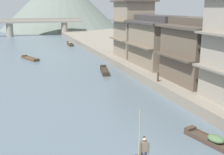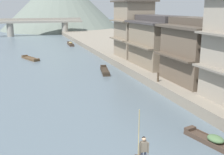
% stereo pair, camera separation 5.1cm
% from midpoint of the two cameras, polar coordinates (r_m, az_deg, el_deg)
% --- Properties ---
extents(riverbank_right, '(18.00, 110.00, 0.91)m').
position_cam_midpoint_polar(riverbank_right, '(45.10, 9.82, 4.54)').
color(riverbank_right, gray).
rests_on(riverbank_right, ground).
extents(boatman_person, '(0.57, 0.28, 3.04)m').
position_cam_midpoint_polar(boatman_person, '(13.68, 6.61, -14.34)').
color(boatman_person, black).
rests_on(boatman_person, boat_foreground_poled).
extents(boat_moored_nearest, '(1.11, 4.87, 0.74)m').
position_cam_midpoint_polar(boat_moored_nearest, '(60.60, -8.56, 6.89)').
color(boat_moored_nearest, '#423328').
rests_on(boat_moored_nearest, ground).
extents(boat_moored_second, '(1.71, 4.54, 0.52)m').
position_cam_midpoint_polar(boat_moored_second, '(34.72, -1.45, 1.35)').
color(boat_moored_second, '#33281E').
rests_on(boat_moored_second, ground).
extents(boat_moored_third, '(2.66, 4.61, 0.42)m').
position_cam_midpoint_polar(boat_moored_third, '(45.23, -16.52, 3.78)').
color(boat_moored_third, brown).
rests_on(boat_moored_third, ground).
extents(boat_moored_far, '(1.78, 4.34, 0.65)m').
position_cam_midpoint_polar(boat_moored_far, '(17.86, 20.67, -12.44)').
color(boat_moored_far, '#423328').
rests_on(boat_moored_far, ground).
extents(house_waterfront_tall, '(6.37, 7.01, 6.14)m').
position_cam_midpoint_polar(house_waterfront_tall, '(27.92, 17.72, 5.27)').
color(house_waterfront_tall, brown).
rests_on(house_waterfront_tall, riverbank_right).
extents(house_waterfront_narrow, '(6.14, 8.14, 6.14)m').
position_cam_midpoint_polar(house_waterfront_narrow, '(34.69, 9.62, 7.40)').
color(house_waterfront_narrow, '#7F705B').
rests_on(house_waterfront_narrow, riverbank_right).
extents(house_waterfront_far, '(5.24, 6.29, 8.74)m').
position_cam_midpoint_polar(house_waterfront_far, '(40.60, 4.43, 10.42)').
color(house_waterfront_far, gray).
rests_on(house_waterfront_far, riverbank_right).
extents(mooring_post_dock_mid, '(0.20, 0.20, 0.89)m').
position_cam_midpoint_polar(mooring_post_dock_mid, '(27.30, 9.56, 0.09)').
color(mooring_post_dock_mid, '#473828').
rests_on(mooring_post_dock_mid, riverbank_right).
extents(stone_bridge, '(25.38, 2.40, 4.94)m').
position_cam_midpoint_polar(stone_bridge, '(82.86, -15.06, 10.61)').
color(stone_bridge, gray).
rests_on(stone_bridge, ground).
extents(hill_far_west, '(43.29, 43.29, 20.18)m').
position_cam_midpoint_polar(hill_far_west, '(105.88, -10.59, 15.29)').
color(hill_far_west, slate).
rests_on(hill_far_west, ground).
extents(hill_far_centre, '(50.98, 50.98, 16.49)m').
position_cam_midpoint_polar(hill_far_centre, '(150.06, -9.95, 14.28)').
color(hill_far_centre, '#5B6B5B').
rests_on(hill_far_centre, ground).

